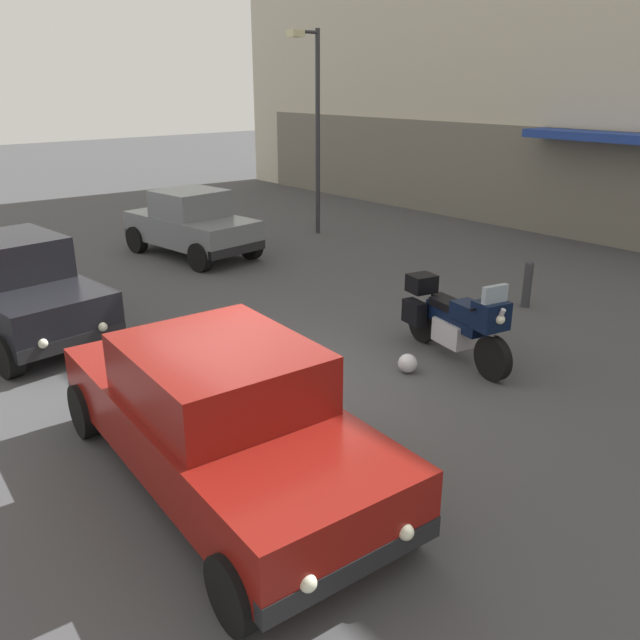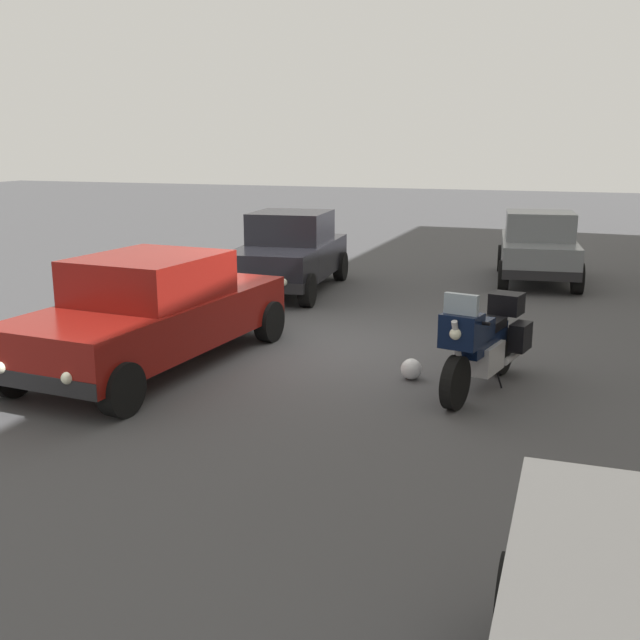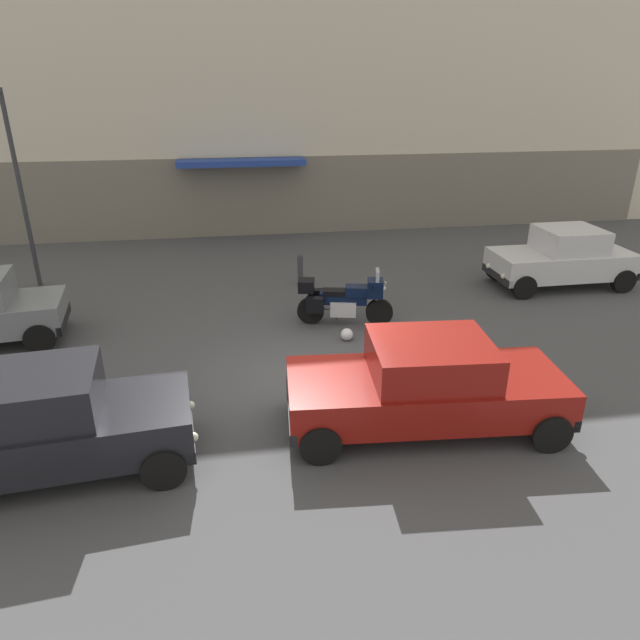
{
  "view_description": "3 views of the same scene",
  "coord_description": "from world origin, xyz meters",
  "px_view_note": "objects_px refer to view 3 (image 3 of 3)",
  "views": [
    {
      "loc": [
        6.7,
        -4.7,
        3.97
      ],
      "look_at": [
        -0.06,
        1.07,
        0.7
      ],
      "focal_mm": 36.67,
      "sensor_mm": 36.0,
      "label": 1
    },
    {
      "loc": [
        10.23,
        3.85,
        3.04
      ],
      "look_at": [
        0.88,
        0.53,
        0.68
      ],
      "focal_mm": 41.88,
      "sensor_mm": 36.0,
      "label": 2
    },
    {
      "loc": [
        -1.44,
        -9.36,
        5.41
      ],
      "look_at": [
        0.24,
        1.02,
        0.89
      ],
      "focal_mm": 31.78,
      "sensor_mm": 36.0,
      "label": 3
    }
  ],
  "objects_px": {
    "motorcycle": "(343,299)",
    "car_hatchback_near": "(54,424)",
    "streetlamp_curbside": "(15,173)",
    "car_wagon_end": "(563,258)",
    "helmet": "(347,334)",
    "car_sedan_far": "(426,385)",
    "bollard_curbside": "(300,268)"
  },
  "relations": [
    {
      "from": "motorcycle",
      "to": "bollard_curbside",
      "type": "distance_m",
      "value": 2.99
    },
    {
      "from": "bollard_curbside",
      "to": "helmet",
      "type": "bearing_deg",
      "value": -81.88
    },
    {
      "from": "motorcycle",
      "to": "car_hatchback_near",
      "type": "relative_size",
      "value": 0.56
    },
    {
      "from": "motorcycle",
      "to": "helmet",
      "type": "height_order",
      "value": "motorcycle"
    },
    {
      "from": "streetlamp_curbside",
      "to": "bollard_curbside",
      "type": "distance_m",
      "value": 7.8
    },
    {
      "from": "car_sedan_far",
      "to": "bollard_curbside",
      "type": "distance_m",
      "value": 7.43
    },
    {
      "from": "streetlamp_curbside",
      "to": "bollard_curbside",
      "type": "height_order",
      "value": "streetlamp_curbside"
    },
    {
      "from": "car_hatchback_near",
      "to": "car_wagon_end",
      "type": "relative_size",
      "value": 1.02
    },
    {
      "from": "car_hatchback_near",
      "to": "streetlamp_curbside",
      "type": "relative_size",
      "value": 0.77
    },
    {
      "from": "car_sedan_far",
      "to": "car_hatchback_near",
      "type": "bearing_deg",
      "value": -173.01
    },
    {
      "from": "helmet",
      "to": "bollard_curbside",
      "type": "distance_m",
      "value": 3.89
    },
    {
      "from": "car_hatchback_near",
      "to": "bollard_curbside",
      "type": "bearing_deg",
      "value": 53.49
    },
    {
      "from": "streetlamp_curbside",
      "to": "bollard_curbside",
      "type": "xyz_separation_m",
      "value": [
        7.27,
        -0.97,
        -2.64
      ]
    },
    {
      "from": "helmet",
      "to": "car_wagon_end",
      "type": "xyz_separation_m",
      "value": [
        6.62,
        2.59,
        0.67
      ]
    },
    {
      "from": "motorcycle",
      "to": "streetlamp_curbside",
      "type": "relative_size",
      "value": 0.43
    },
    {
      "from": "car_wagon_end",
      "to": "car_sedan_far",
      "type": "bearing_deg",
      "value": 44.87
    },
    {
      "from": "motorcycle",
      "to": "car_sedan_far",
      "type": "xyz_separation_m",
      "value": [
        0.5,
        -4.41,
        0.16
      ]
    },
    {
      "from": "motorcycle",
      "to": "bollard_curbside",
      "type": "bearing_deg",
      "value": 114.94
    },
    {
      "from": "motorcycle",
      "to": "helmet",
      "type": "distance_m",
      "value": 1.04
    },
    {
      "from": "helmet",
      "to": "car_sedan_far",
      "type": "bearing_deg",
      "value": -80.42
    },
    {
      "from": "car_wagon_end",
      "to": "car_hatchback_near",
      "type": "bearing_deg",
      "value": 28.01
    },
    {
      "from": "streetlamp_curbside",
      "to": "car_sedan_far",
      "type": "bearing_deg",
      "value": -44.63
    },
    {
      "from": "car_wagon_end",
      "to": "streetlamp_curbside",
      "type": "height_order",
      "value": "streetlamp_curbside"
    },
    {
      "from": "bollard_curbside",
      "to": "car_sedan_far",
      "type": "bearing_deg",
      "value": -81.18
    },
    {
      "from": "car_hatchback_near",
      "to": "bollard_curbside",
      "type": "xyz_separation_m",
      "value": [
        4.57,
        7.6,
        -0.33
      ]
    },
    {
      "from": "motorcycle",
      "to": "streetlamp_curbside",
      "type": "distance_m",
      "value": 9.16
    },
    {
      "from": "car_sedan_far",
      "to": "bollard_curbside",
      "type": "relative_size",
      "value": 5.18
    },
    {
      "from": "streetlamp_curbside",
      "to": "car_wagon_end",
      "type": "bearing_deg",
      "value": -8.72
    },
    {
      "from": "motorcycle",
      "to": "car_hatchback_near",
      "type": "height_order",
      "value": "car_hatchback_near"
    },
    {
      "from": "motorcycle",
      "to": "streetlamp_curbside",
      "type": "bearing_deg",
      "value": 166.44
    },
    {
      "from": "car_hatchback_near",
      "to": "bollard_curbside",
      "type": "distance_m",
      "value": 8.87
    },
    {
      "from": "car_hatchback_near",
      "to": "streetlamp_curbside",
      "type": "distance_m",
      "value": 9.27
    }
  ]
}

